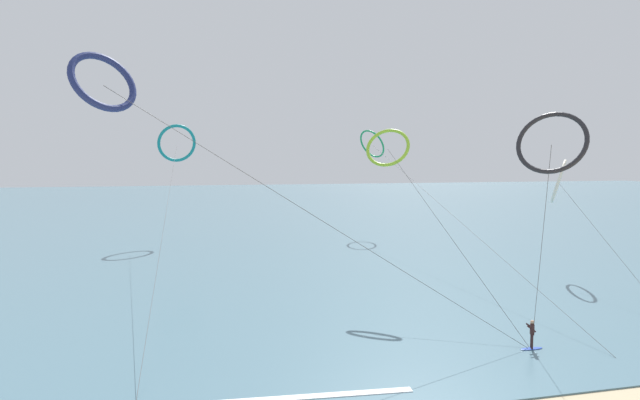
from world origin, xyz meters
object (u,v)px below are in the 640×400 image
at_px(kite_charcoal, 552,143).
at_px(kite_lime, 388,148).
at_px(kite_navy, 104,82).
at_px(surfer_cobalt, 532,336).
at_px(kite_teal, 177,143).
at_px(kite_ivory, 559,181).
at_px(kite_emerald, 372,144).

xyz_separation_m(kite_charcoal, kite_lime, (-3.41, 15.64, 0.04)).
bearing_deg(kite_navy, surfer_cobalt, -40.92).
height_order(kite_teal, kite_navy, kite_navy).
xyz_separation_m(surfer_cobalt, kite_ivory, (15.07, 17.69, 7.99)).
bearing_deg(kite_ivory, kite_teal, -90.07).
xyz_separation_m(kite_emerald, kite_lime, (-9.95, -33.20, -1.26)).
height_order(kite_ivory, kite_emerald, kite_emerald).
bearing_deg(kite_emerald, kite_navy, 122.60).
relative_size(kite_ivory, kite_navy, 0.76).
relative_size(surfer_cobalt, kite_lime, 0.10).
xyz_separation_m(surfer_cobalt, kite_charcoal, (-0.05, -1.21, 11.01)).
bearing_deg(kite_charcoal, kite_emerald, 132.00).
height_order(kite_ivory, kite_lime, kite_lime).
height_order(kite_emerald, kite_navy, kite_navy).
distance_m(surfer_cobalt, kite_emerald, 49.62).
bearing_deg(kite_charcoal, kite_lime, 151.93).
relative_size(kite_ivory, kite_lime, 1.14).
xyz_separation_m(surfer_cobalt, kite_lime, (-3.47, 14.43, 11.05)).
bearing_deg(kite_ivory, kite_charcoal, 0.22).
height_order(kite_ivory, kite_charcoal, kite_charcoal).
distance_m(kite_ivory, kite_charcoal, 24.39).
distance_m(kite_charcoal, kite_navy, 23.06).
height_order(surfer_cobalt, kite_navy, kite_navy).
xyz_separation_m(kite_teal, kite_emerald, (27.75, 0.55, 0.09)).
distance_m(surfer_cobalt, kite_ivory, 24.57).
bearing_deg(kite_navy, kite_lime, -3.38).
relative_size(kite_teal, kite_charcoal, 3.74).
height_order(kite_teal, kite_lime, kite_teal).
xyz_separation_m(kite_teal, kite_lime, (17.81, -32.64, -1.17)).
bearing_deg(kite_navy, kite_ivory, -14.06).
relative_size(surfer_cobalt, kite_emerald, 0.03).
distance_m(kite_emerald, kite_navy, 54.69).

